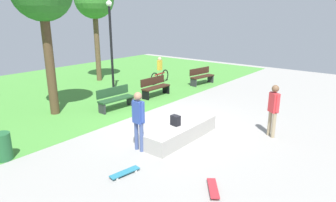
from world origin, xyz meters
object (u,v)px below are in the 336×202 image
Objects in this scene: concrete_ledge at (180,132)px; tree_slender_maple at (94,0)px; lamp_post at (111,38)px; park_bench_center_lawn at (155,86)px; trash_bin at (2,147)px; skateboard_spare at (125,172)px; skater_performing_trick at (273,107)px; backpack_on_ledge at (175,120)px; park_bench_far_right at (115,98)px; cyclist_on_bicycle at (160,72)px; park_bench_far_left at (201,76)px; skateboard_by_ledge at (213,188)px; skater_watching at (138,117)px.

concrete_ledge is 0.50× the size of tree_slender_maple.
lamp_post is (-1.29, -2.76, -1.89)m from tree_slender_maple.
park_bench_center_lawn is 2.11× the size of trash_bin.
skater_performing_trick is at bearing -22.58° from skateboard_spare.
backpack_on_ledge is at bearing 7.52° from skateboard_spare.
tree_slender_maple reaches higher than park_bench_far_right.
cyclist_on_bicycle is at bearing 35.48° from skateboard_spare.
skateboard_by_ledge is at bearing -145.90° from park_bench_far_left.
skater_watching is 5.95m from park_bench_center_lawn.
skater_watching is 2.14× the size of skateboard_spare.
park_bench_far_left is (9.52, 3.87, 0.42)m from skateboard_spare.
tree_slender_maple reaches higher than trash_bin.
cyclist_on_bicycle is (4.91, 1.75, 0.15)m from park_bench_far_right.
park_bench_center_lawn is at bearing 1.22° from park_bench_far_right.
tree_slender_maple is (1.91, 11.13, 3.57)m from skater_performing_trick.
cyclist_on_bicycle is at bearing 19.59° from park_bench_far_right.
park_bench_far_right is (2.64, 6.23, 0.42)m from skateboard_by_ledge.
skateboard_spare is at bearing -125.47° from tree_slender_maple.
concrete_ledge is 0.64× the size of lamp_post.
concrete_ledge is at bearing 50.97° from skateboard_by_ledge.
park_bench_far_right is 5.21m from cyclist_on_bicycle.
skateboard_by_ledge is 10.58m from park_bench_far_left.
park_bench_far_left is 2.17× the size of trash_bin.
concrete_ledge is at bearing -112.99° from lamp_post.
skateboard_by_ledge is 0.99× the size of trash_bin.
backpack_on_ledge is 8.08m from cyclist_on_bicycle.
concrete_ledge is 1.73× the size of park_bench_far_left.
tree_slender_maple is 10.91m from trash_bin.
lamp_post is at bearing -115.05° from tree_slender_maple.
skater_watching is 2.94m from skateboard_by_ledge.
cyclist_on_bicycle is (1.76, -3.27, -3.94)m from tree_slender_maple.
skater_watching reaches higher than trash_bin.
skater_watching is 1.70m from skateboard_spare.
skater_watching is at bearing 80.66° from skateboard_by_ledge.
skateboard_by_ledge is at bearing -129.56° from park_bench_center_lawn.
trash_bin is at bearing -118.05° from backpack_on_ledge.
backpack_on_ledge is at bearing -114.63° from tree_slender_maple.
skateboard_spare is 0.51× the size of park_bench_center_lawn.
lamp_post is at bearing 170.45° from cyclist_on_bicycle.
lamp_post reaches higher than trash_bin.
skateboard_by_ledge is at bearing -99.34° from skater_watching.
lamp_post is 3.71m from cyclist_on_bicycle.
skateboard_by_ledge is 8.17m from park_bench_center_lawn.
park_bench_far_left is 0.29× the size of tree_slender_maple.
park_bench_center_lawn is at bearing -96.76° from tree_slender_maple.
skater_performing_trick is (2.16, -2.26, 0.36)m from backpack_on_ledge.
skateboard_spare is 1.08× the size of trash_bin.
concrete_ledge is 5.08m from trash_bin.
park_bench_center_lawn is 6.46m from tree_slender_maple.
park_bench_center_lawn is (5.96, 4.23, 0.42)m from skateboard_spare.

